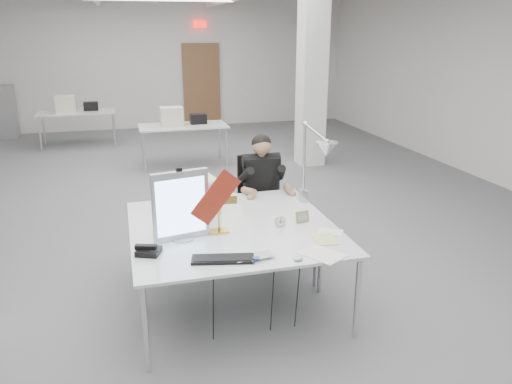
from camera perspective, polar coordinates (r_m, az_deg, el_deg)
The scene contains 23 objects.
room_shell at distance 6.36m, azimuth -6.89°, elevation 11.29°, with size 10.04×14.04×3.24m.
desk_main at distance 4.09m, azimuth -1.31°, elevation -6.36°, with size 1.80×0.90×0.03m, color silver.
desk_second at distance 4.91m, azimuth -3.85°, elevation -2.14°, with size 1.80×0.90×0.03m, color silver.
bg_desk_a at distance 9.34m, azimuth -8.33°, elevation 7.48°, with size 1.60×0.80×0.03m, color silver.
bg_desk_b at distance 11.48m, azimuth -19.82°, elevation 8.58°, with size 1.60×0.80×0.03m, color silver.
filing_cabinet at distance 13.16m, azimuth -26.78°, elevation 8.19°, with size 0.45×0.55×1.20m, color gray.
office_chair at distance 5.74m, azimuth 0.49°, elevation -1.62°, with size 0.49×0.49×1.00m, color black, non-canonical shape.
seated_person at distance 5.57m, azimuth 0.64°, elevation 2.10°, with size 0.49×0.61×0.92m, color black, non-canonical shape.
monitor at distance 4.16m, azimuth -8.59°, elevation -1.56°, with size 0.48×0.05×0.59m, color #AEADB2.
pennant at distance 4.15m, azimuth -4.61°, elevation -0.60°, with size 0.46×0.01×0.19m, color maroon.
keyboard at distance 3.85m, azimuth -3.80°, elevation -7.66°, with size 0.48×0.16×0.02m, color black.
laptop at distance 3.83m, azimuth 0.02°, elevation -7.75°, with size 0.31×0.20×0.02m, color #A9AAAE.
mouse at distance 3.85m, azimuth 4.83°, elevation -7.59°, with size 0.08×0.05×0.03m, color #B3B3B8.
bankers_lamp at distance 4.31m, azimuth -4.27°, elevation -2.51°, with size 0.30×0.12×0.34m, color #B78F39, non-canonical shape.
desk_phone at distance 4.03m, azimuth -12.16°, elevation -6.66°, with size 0.18×0.16×0.04m, color black.
picture_frame_left at distance 4.23m, azimuth -10.85°, elevation -4.94°, with size 0.12×0.01×0.10m, color #A98848.
picture_frame_right at distance 4.58m, azimuth 5.32°, elevation -2.84°, with size 0.13×0.01×0.10m, color #A89148.
desk_clock at distance 4.47m, azimuth 2.76°, elevation -3.34°, with size 0.10×0.10×0.03m, color silver.
paper_stack_a at distance 3.97m, azimuth 7.50°, elevation -7.06°, with size 0.23×0.33×0.01m, color white.
paper_stack_b at distance 4.24m, azimuth 7.81°, elevation -5.36°, with size 0.18×0.25×0.01m, color #D4D37F.
paper_stack_c at distance 4.40m, azimuth 8.48°, elevation -4.51°, with size 0.21×0.15×0.01m, color white.
beige_monitor at distance 4.83m, azimuth -6.60°, elevation -0.35°, with size 0.34×0.32×0.32m, color beige.
architect_lamp at distance 4.79m, azimuth 6.59°, elevation 3.53°, with size 0.26×0.76×0.97m, color silver, non-canonical shape.
Camera 1 is at (-0.89, -6.12, 2.44)m, focal length 35.00 mm.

